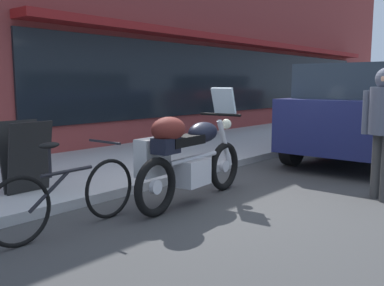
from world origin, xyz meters
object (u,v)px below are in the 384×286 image
(touring_motorcycle, at_px, (186,155))
(parked_bicycle, at_px, (68,196))
(sandwich_board_sign, at_px, (25,156))
(parked_minivan, at_px, (371,111))

(touring_motorcycle, height_order, parked_bicycle, touring_motorcycle)
(parked_bicycle, height_order, sandwich_board_sign, sandwich_board_sign)
(parked_minivan, bearing_deg, parked_bicycle, 171.36)
(parked_bicycle, relative_size, parked_minivan, 0.38)
(parked_bicycle, distance_m, sandwich_board_sign, 1.42)
(parked_bicycle, bearing_deg, touring_motorcycle, -9.11)
(parked_bicycle, bearing_deg, parked_minivan, -8.64)
(parked_bicycle, height_order, parked_minivan, parked_minivan)
(touring_motorcycle, relative_size, parked_minivan, 0.47)
(parked_minivan, relative_size, sandwich_board_sign, 5.14)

